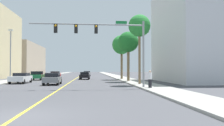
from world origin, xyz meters
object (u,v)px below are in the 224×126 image
Objects in this scene: traffic_signal_mast at (105,37)px; car_silver at (87,73)px; car_green at (37,76)px; car_gray at (53,79)px; palm_near at (139,27)px; palm_mid at (128,42)px; palm_far at (122,45)px; pedestrian at (150,79)px; car_black at (85,75)px; car_white at (21,78)px; street_lamp at (11,52)px; car_red at (55,75)px.

car_silver is (-2.42, 41.30, -4.30)m from traffic_signal_mast.
car_gray is at bearing 109.14° from car_green.
car_green is (-14.98, 13.76, -6.16)m from palm_near.
traffic_signal_mast is 12.19m from palm_mid.
palm_near reaches higher than palm_mid.
pedestrian is at bearing -89.92° from palm_far.
car_white is at bearing -124.97° from car_black.
palm_near is at bearing 24.73° from pedestrian.
car_gray is at bearing 81.91° from pedestrian.
traffic_signal_mast is 1.41× the size of palm_far.
palm_far reaches higher than traffic_signal_mast.
palm_near is 1.12× the size of palm_mid.
street_lamp is 4.47× the size of pedestrian.
traffic_signal_mast is 26.77m from car_red.
car_silver is at bearing 105.87° from palm_far.
palm_near is 2.11× the size of car_green.
car_silver is 42.68m from pedestrian.
car_red is 15.62m from car_white.
palm_mid reaches higher than traffic_signal_mast.
palm_mid is 12.28m from car_black.
car_black is at bearing 126.58° from palm_mid.
palm_far is 4.81× the size of pedestrian.
palm_mid reaches higher than car_black.
palm_near is 21.26m from car_green.
street_lamp reaches higher than car_white.
street_lamp is 1.65× the size of car_white.
palm_mid reaches higher than street_lamp.
palm_far is 2.03× the size of car_gray.
traffic_signal_mast reaches higher than car_red.
palm_far reaches higher than palm_mid.
palm_mid is 1.74× the size of car_red.
palm_far is 2.01× the size of car_green.
car_black is 2.67× the size of pedestrian.
palm_mid is 19.28m from car_red.
car_silver is at bearing 92.00° from car_black.
palm_far is (16.64, 7.52, 1.99)m from street_lamp.
traffic_signal_mast reaches higher than car_silver.
street_lamp is 8.68m from car_gray.
car_silver is at bearing -111.48° from car_green.
palm_mid is at bearing 2.21° from street_lamp.
car_silver is (10.09, 30.52, -3.48)m from street_lamp.
car_green is 8.78m from car_white.
palm_mid is 1.90× the size of car_gray.
street_lamp is at bearing 74.19° from car_green.
car_red is 0.96× the size of car_silver.
traffic_signal_mast is at bearing -110.01° from palm_mid.
traffic_signal_mast is at bearing 118.33° from car_green.
car_gray is (-6.00, 6.22, -4.30)m from traffic_signal_mast.
street_lamp is 0.88× the size of palm_near.
car_red is 0.97× the size of car_black.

